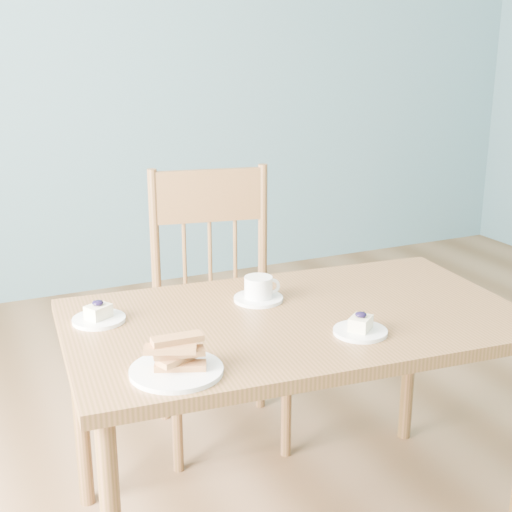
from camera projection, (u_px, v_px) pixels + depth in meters
room at (443, 65)px, 1.76m from camera, size 5.01×5.01×2.71m
dining_table at (295, 338)px, 2.00m from camera, size 1.32×0.83×0.67m
dining_chair at (218, 306)px, 2.54m from camera, size 0.52×0.50×0.97m
cheesecake_plate_near at (360, 328)px, 1.85m from camera, size 0.14×0.14×0.06m
cheesecake_plate_far at (99, 316)px, 1.93m from camera, size 0.14×0.14×0.06m
coffee_cup at (259, 290)px, 2.08m from camera, size 0.14×0.14×0.07m
biscotti_plate at (176, 362)px, 1.63m from camera, size 0.22×0.22×0.09m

